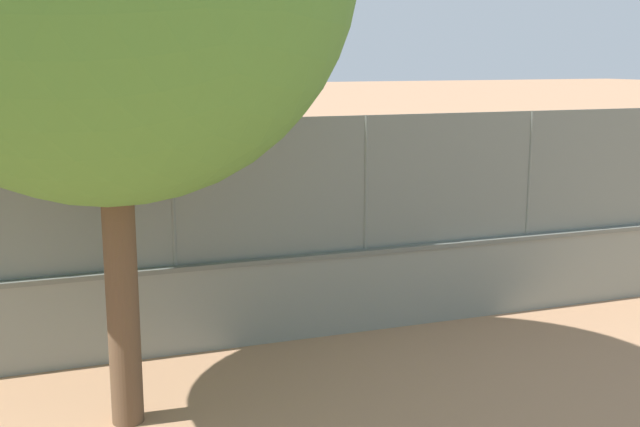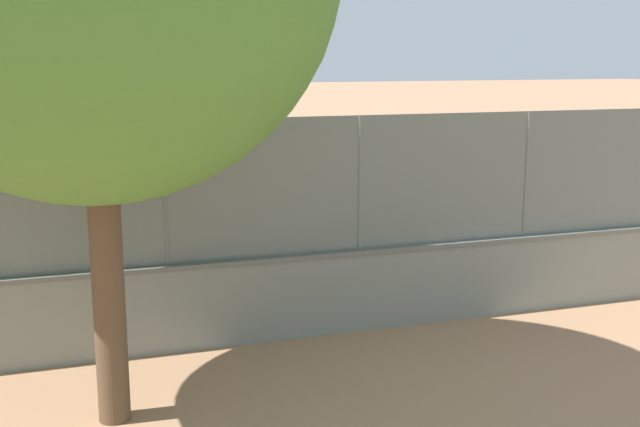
% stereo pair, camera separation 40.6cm
% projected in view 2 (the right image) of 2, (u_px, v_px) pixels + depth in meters
% --- Properties ---
extents(ground_plane, '(260.00, 260.00, 0.00)m').
position_uv_depth(ground_plane, '(287.00, 207.00, 25.35)').
color(ground_plane, tan).
extents(perimeter_wall, '(26.85, 1.39, 1.45)m').
position_uv_depth(perimeter_wall, '(358.00, 289.00, 13.81)').
color(perimeter_wall, gray).
rests_on(perimeter_wall, ground_plane).
extents(fence_panel_on_wall, '(26.36, 1.06, 2.30)m').
position_uv_depth(fence_panel_on_wall, '(359.00, 183.00, 13.45)').
color(fence_panel_on_wall, slate).
rests_on(fence_panel_on_wall, perimeter_wall).
extents(player_baseline_waiting, '(0.74, 1.23, 1.57)m').
position_uv_depth(player_baseline_waiting, '(523.00, 217.00, 19.05)').
color(player_baseline_waiting, '#B2B2B2').
rests_on(player_baseline_waiting, ground_plane).
extents(player_near_wall_returning, '(1.06, 0.72, 1.69)m').
position_uv_depth(player_near_wall_returning, '(113.00, 181.00, 24.24)').
color(player_near_wall_returning, navy).
rests_on(player_near_wall_returning, ground_plane).
extents(sports_ball, '(0.18, 0.18, 0.18)m').
position_uv_depth(sports_ball, '(577.00, 271.00, 17.41)').
color(sports_ball, white).
rests_on(sports_ball, ground_plane).
extents(courtside_bench, '(1.61, 0.44, 0.87)m').
position_uv_depth(courtside_bench, '(469.00, 270.00, 16.07)').
color(courtside_bench, brown).
rests_on(courtside_bench, ground_plane).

